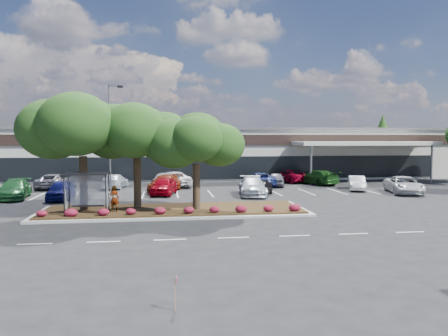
{
  "coord_description": "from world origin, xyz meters",
  "views": [
    {
      "loc": [
        -2.65,
        -25.52,
        5.07
      ],
      "look_at": [
        2.17,
        9.43,
        2.6
      ],
      "focal_mm": 35.0,
      "sensor_mm": 36.0,
      "label": 1
    }
  ],
  "objects": [
    {
      "name": "light_pole",
      "position": [
        -7.13,
        12.77,
        4.25
      ],
      "size": [
        1.43,
        0.5,
        9.6
      ],
      "rotation": [
        0.0,
        0.0,
        0.09
      ],
      "color": "#AAA9A4",
      "rests_on": "ground"
    },
    {
      "name": "island_tree_mid",
      "position": [
        -4.5,
        5.2,
        3.92
      ],
      "size": [
        6.6,
        6.6,
        7.32
      ],
      "primitive_type": null,
      "color": "#1A3E14",
      "rests_on": "landscape_island"
    },
    {
      "name": "person_waiting",
      "position": [
        -5.86,
        3.29,
        1.12
      ],
      "size": [
        0.7,
        0.54,
        1.71
      ],
      "primitive_type": "imported",
      "rotation": [
        0.0,
        0.0,
        2.92
      ],
      "color": "#594C47",
      "rests_on": "landscape_island"
    },
    {
      "name": "car_7",
      "position": [
        15.73,
        14.13,
        0.68
      ],
      "size": [
        2.77,
        4.39,
        1.37
      ],
      "primitive_type": "imported",
      "rotation": [
        0.0,
        0.0,
        -0.35
      ],
      "color": "white",
      "rests_on": "ground"
    },
    {
      "name": "landscape_island",
      "position": [
        -2.0,
        4.0,
        0.12
      ],
      "size": [
        18.0,
        6.0,
        0.26
      ],
      "color": "#AAA9A4",
      "rests_on": "ground"
    },
    {
      "name": "ground",
      "position": [
        0.0,
        0.0,
        0.0
      ],
      "size": [
        160.0,
        160.0,
        0.0
      ],
      "primitive_type": "plane",
      "color": "black",
      "rests_on": "ground"
    },
    {
      "name": "car_1",
      "position": [
        -11.0,
        11.38,
        0.78
      ],
      "size": [
        2.0,
        4.65,
        1.56
      ],
      "primitive_type": "imported",
      "rotation": [
        0.0,
        0.0,
        0.03
      ],
      "color": "navy",
      "rests_on": "ground"
    },
    {
      "name": "lane_markings",
      "position": [
        -0.14,
        10.42,
        0.01
      ],
      "size": [
        33.12,
        20.06,
        0.01
      ],
      "color": "silver",
      "rests_on": "ground"
    },
    {
      "name": "car_14",
      "position": [
        11.38,
        22.4,
        0.71
      ],
      "size": [
        4.07,
        5.64,
        1.42
      ],
      "primitive_type": "imported",
      "rotation": [
        0.0,
        0.0,
        3.51
      ],
      "color": "maroon",
      "rests_on": "ground"
    },
    {
      "name": "car_3",
      "position": [
        -2.66,
        13.31,
        0.78
      ],
      "size": [
        2.74,
        4.85,
        1.56
      ],
      "primitive_type": "imported",
      "rotation": [
        0.0,
        0.0,
        -0.21
      ],
      "color": "maroon",
      "rests_on": "ground"
    },
    {
      "name": "conifer_north_east",
      "position": [
        34.0,
        44.0,
        4.5
      ],
      "size": [
        3.96,
        3.96,
        9.0
      ],
      "primitive_type": "cone",
      "color": "#1A3E14",
      "rests_on": "ground"
    },
    {
      "name": "car_16",
      "position": [
        13.72,
        19.66,
        0.79
      ],
      "size": [
        4.06,
        5.86,
        1.58
      ],
      "primitive_type": "imported",
      "rotation": [
        0.0,
        0.0,
        3.52
      ],
      "color": "#1C4D19",
      "rests_on": "ground"
    },
    {
      "name": "bus_shelter",
      "position": [
        -7.5,
        2.95,
        2.31
      ],
      "size": [
        2.75,
        1.55,
        2.59
      ],
      "color": "black",
      "rests_on": "landscape_island"
    },
    {
      "name": "survey_stake",
      "position": [
        -2.35,
        -13.0,
        0.66
      ],
      "size": [
        0.07,
        0.14,
        1.03
      ],
      "color": "#A17B54",
      "rests_on": "ground"
    },
    {
      "name": "retail_store",
      "position": [
        0.06,
        33.91,
        3.15
      ],
      "size": [
        80.4,
        25.2,
        6.25
      ],
      "color": "beige",
      "rests_on": "ground"
    },
    {
      "name": "car_15",
      "position": [
        8.92,
        18.62,
        0.72
      ],
      "size": [
        2.72,
        4.52,
        1.44
      ],
      "primitive_type": "imported",
      "rotation": [
        0.0,
        0.0,
        2.88
      ],
      "color": "slate",
      "rests_on": "ground"
    },
    {
      "name": "car_2",
      "position": [
        -2.56,
        15.58,
        0.78
      ],
      "size": [
        3.65,
        5.76,
        1.55
      ],
      "primitive_type": "imported",
      "rotation": [
        0.0,
        0.0,
        -0.3
      ],
      "color": "maroon",
      "rests_on": "ground"
    },
    {
      "name": "car_8",
      "position": [
        18.93,
        11.28,
        0.77
      ],
      "size": [
        3.88,
        6.0,
        1.54
      ],
      "primitive_type": "imported",
      "rotation": [
        0.0,
        0.0,
        -0.26
      ],
      "color": "silver",
      "rests_on": "ground"
    },
    {
      "name": "car_9",
      "position": [
        -13.48,
        19.53,
        0.74
      ],
      "size": [
        2.87,
        5.49,
        1.47
      ],
      "primitive_type": "imported",
      "rotation": [
        0.0,
        0.0,
        3.06
      ],
      "color": "slate",
      "rests_on": "ground"
    },
    {
      "name": "car_10",
      "position": [
        -7.57,
        18.84,
        0.72
      ],
      "size": [
        2.66,
        5.16,
        1.43
      ],
      "primitive_type": "imported",
      "rotation": [
        0.0,
        0.0,
        3.01
      ],
      "color": "silver",
      "rests_on": "ground"
    },
    {
      "name": "shrub_row",
      "position": [
        -2.0,
        1.9,
        0.51
      ],
      "size": [
        17.0,
        0.8,
        0.5
      ],
      "primitive_type": null,
      "color": "maroon",
      "rests_on": "landscape_island"
    },
    {
      "name": "car_12",
      "position": [
        -1.73,
        19.67,
        0.78
      ],
      "size": [
        3.99,
        6.11,
        1.56
      ],
      "primitive_type": "imported",
      "rotation": [
        0.0,
        0.0,
        3.41
      ],
      "color": "silver",
      "rests_on": "ground"
    },
    {
      "name": "island_tree_west",
      "position": [
        -8.0,
        4.5,
        4.21
      ],
      "size": [
        7.2,
        7.2,
        7.89
      ],
      "primitive_type": null,
      "color": "#1A3E14",
      "rests_on": "landscape_island"
    },
    {
      "name": "car_0",
      "position": [
        -15.0,
        12.48,
        0.78
      ],
      "size": [
        2.86,
        5.61,
        1.56
      ],
      "primitive_type": "imported",
      "rotation": [
        0.0,
        0.0,
        0.13
      ],
      "color": "#1C5126",
      "rests_on": "ground"
    },
    {
      "name": "car_4",
      "position": [
        5.0,
        11.75,
        0.8
      ],
      "size": [
        2.9,
        5.74,
        1.6
      ],
      "primitive_type": "imported",
      "rotation": [
        0.0,
        0.0,
        -0.12
      ],
      "color": "#B3BABF",
      "rests_on": "ground"
    },
    {
      "name": "car_5",
      "position": [
        5.76,
        11.72,
        0.68
      ],
      "size": [
        3.11,
        4.32,
        1.37
      ],
      "primitive_type": "imported",
      "rotation": [
        0.0,
        0.0,
        -0.42
      ],
      "color": "black",
      "rests_on": "ground"
    },
    {
      "name": "car_11",
      "position": [
        -2.42,
        18.23,
        0.84
      ],
      "size": [
        3.33,
        5.31,
        1.68
      ],
      "primitive_type": "imported",
      "rotation": [
        0.0,
        0.0,
        2.85
      ],
      "color": "#A5ACB1",
      "rests_on": "ground"
    },
    {
      "name": "car_13",
      "position": [
        7.18,
        18.8,
        0.72
      ],
      "size": [
        2.72,
        5.33,
        1.44
      ],
      "primitive_type": "imported",
      "rotation": [
        0.0,
        0.0,
        3.2
      ],
      "color": "navy",
      "rests_on": "ground"
    },
    {
      "name": "island_tree_east",
      "position": [
        -0.5,
        3.7,
        3.51
      ],
      "size": [
        5.8,
        5.8,
        6.5
      ],
      "primitive_type": null,
      "color": "#1A3E14",
      "rests_on": "landscape_island"
    }
  ]
}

